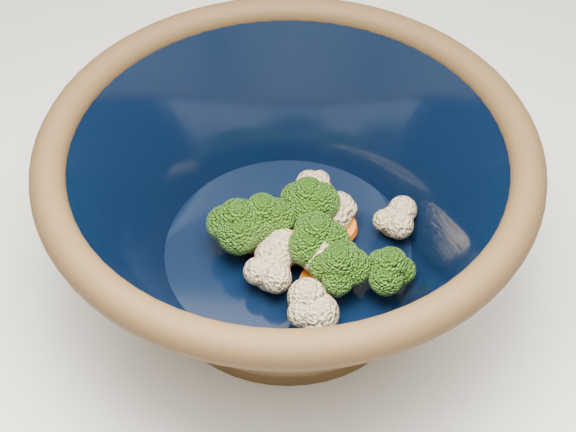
{
  "coord_description": "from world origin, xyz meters",
  "views": [
    {
      "loc": [
        -0.04,
        -0.39,
        1.42
      ],
      "look_at": [
        -0.09,
        0.01,
        0.97
      ],
      "focal_mm": 50.0,
      "sensor_mm": 36.0,
      "label": 1
    }
  ],
  "objects": [
    {
      "name": "mixing_bowl",
      "position": [
        -0.09,
        0.01,
        0.99
      ],
      "size": [
        0.36,
        0.36,
        0.15
      ],
      "rotation": [
        0.0,
        0.0,
        -0.07
      ],
      "color": "black",
      "rests_on": "counter"
    },
    {
      "name": "vegetable_pile",
      "position": [
        -0.08,
        -0.0,
        0.96
      ],
      "size": [
        0.16,
        0.15,
        0.05
      ],
      "color": "#608442",
      "rests_on": "mixing_bowl"
    }
  ]
}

